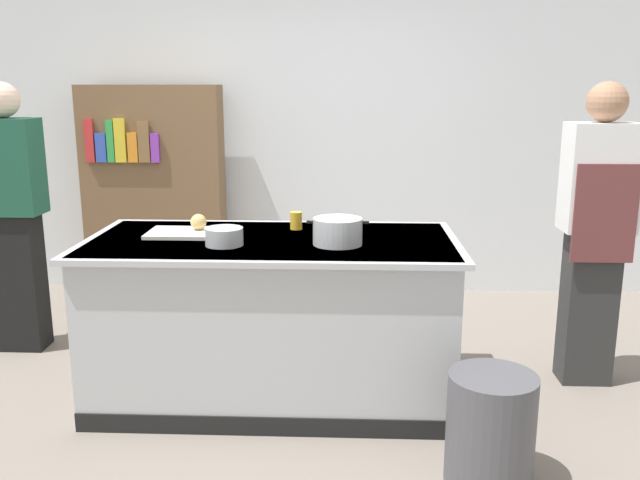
{
  "coord_description": "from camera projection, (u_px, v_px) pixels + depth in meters",
  "views": [
    {
      "loc": [
        0.4,
        -3.48,
        1.7
      ],
      "look_at": [
        0.25,
        0.2,
        0.85
      ],
      "focal_mm": 37.79,
      "sensor_mm": 36.0,
      "label": 1
    }
  ],
  "objects": [
    {
      "name": "ground_plane",
      "position": [
        274.0,
        395.0,
        3.78
      ],
      "size": [
        10.0,
        10.0,
        0.0
      ],
      "primitive_type": "plane",
      "color": "slate"
    },
    {
      "name": "counter_island",
      "position": [
        273.0,
        316.0,
        3.68
      ],
      "size": [
        1.98,
        0.98,
        0.9
      ],
      "color": "#B7BABF",
      "rests_on": "ground_plane"
    },
    {
      "name": "person_guest",
      "position": [
        13.0,
        212.0,
        4.27
      ],
      "size": [
        0.38,
        0.24,
        1.72
      ],
      "rotation": [
        0.0,
        0.0,
        -1.78
      ],
      "color": "black",
      "rests_on": "ground_plane"
    },
    {
      "name": "trash_bin",
      "position": [
        490.0,
        429.0,
        2.9
      ],
      "size": [
        0.38,
        0.38,
        0.5
      ],
      "primitive_type": "cylinder",
      "color": "#4C4C51",
      "rests_on": "ground_plane"
    },
    {
      "name": "bookshelf",
      "position": [
        154.0,
        193.0,
        5.39
      ],
      "size": [
        1.1,
        0.31,
        1.7
      ],
      "color": "brown",
      "rests_on": "ground_plane"
    },
    {
      "name": "mixing_bowl",
      "position": [
        224.0,
        237.0,
        3.43
      ],
      "size": [
        0.19,
        0.19,
        0.09
      ],
      "primitive_type": "cylinder",
      "color": "#B7BABF",
      "rests_on": "counter_island"
    },
    {
      "name": "onion",
      "position": [
        198.0,
        222.0,
        3.7
      ],
      "size": [
        0.09,
        0.09,
        0.09
      ],
      "primitive_type": "sphere",
      "color": "tan",
      "rests_on": "cutting_board"
    },
    {
      "name": "person_chef",
      "position": [
        596.0,
        228.0,
        3.77
      ],
      "size": [
        0.38,
        0.25,
        1.72
      ],
      "rotation": [
        0.0,
        0.0,
        1.79
      ],
      "color": "#2E2E2E",
      "rests_on": "ground_plane"
    },
    {
      "name": "juice_cup",
      "position": [
        296.0,
        221.0,
        3.81
      ],
      "size": [
        0.07,
        0.07,
        0.1
      ],
      "primitive_type": "cylinder",
      "color": "yellow",
      "rests_on": "counter_island"
    },
    {
      "name": "back_wall",
      "position": [
        299.0,
        110.0,
        5.49
      ],
      "size": [
        6.4,
        0.12,
        3.0
      ],
      "primitive_type": "cube",
      "color": "silver",
      "rests_on": "ground_plane"
    },
    {
      "name": "cutting_board",
      "position": [
        185.0,
        233.0,
        3.68
      ],
      "size": [
        0.4,
        0.28,
        0.02
      ],
      "primitive_type": "cube",
      "color": "silver",
      "rests_on": "counter_island"
    },
    {
      "name": "stock_pot",
      "position": [
        338.0,
        231.0,
        3.44
      ],
      "size": [
        0.32,
        0.25,
        0.14
      ],
      "color": "#B7BABF",
      "rests_on": "counter_island"
    }
  ]
}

